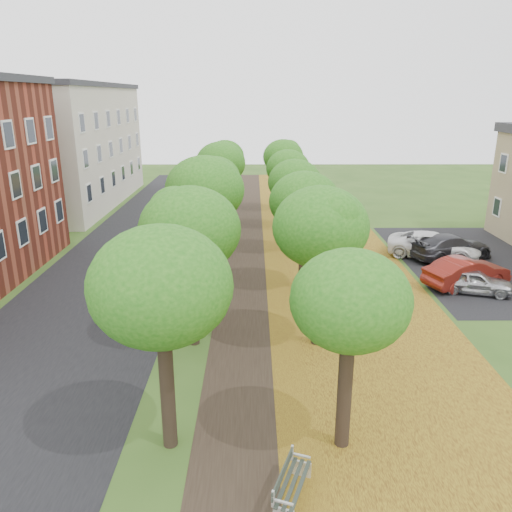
{
  "coord_description": "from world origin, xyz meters",
  "views": [
    {
      "loc": [
        0.14,
        -11.72,
        9.33
      ],
      "look_at": [
        0.25,
        9.48,
        2.5
      ],
      "focal_mm": 35.0,
      "sensor_mm": 36.0,
      "label": 1
    }
  ],
  "objects_px": {
    "bench": "(291,483)",
    "car_grey": "(451,247)",
    "car_white": "(434,245)",
    "car_silver": "(473,281)",
    "car_red": "(467,272)"
  },
  "relations": [
    {
      "from": "car_white",
      "to": "car_grey",
      "type": "bearing_deg",
      "value": -89.76
    },
    {
      "from": "car_red",
      "to": "car_white",
      "type": "height_order",
      "value": "car_red"
    },
    {
      "from": "car_silver",
      "to": "car_grey",
      "type": "distance_m",
      "value": 5.48
    },
    {
      "from": "car_white",
      "to": "car_red",
      "type": "bearing_deg",
      "value": -159.29
    },
    {
      "from": "car_silver",
      "to": "car_grey",
      "type": "bearing_deg",
      "value": 6.77
    },
    {
      "from": "car_silver",
      "to": "car_red",
      "type": "relative_size",
      "value": 0.79
    },
    {
      "from": "car_red",
      "to": "car_white",
      "type": "relative_size",
      "value": 0.85
    },
    {
      "from": "bench",
      "to": "car_grey",
      "type": "xyz_separation_m",
      "value": [
        10.87,
        18.65,
        0.3
      ]
    },
    {
      "from": "car_silver",
      "to": "car_red",
      "type": "bearing_deg",
      "value": 16.2
    },
    {
      "from": "car_grey",
      "to": "car_white",
      "type": "xyz_separation_m",
      "value": [
        -0.9,
        0.34,
        0.0
      ]
    },
    {
      "from": "car_red",
      "to": "car_grey",
      "type": "distance_m",
      "value": 4.62
    },
    {
      "from": "bench",
      "to": "car_grey",
      "type": "bearing_deg",
      "value": -10.36
    },
    {
      "from": "car_white",
      "to": "bench",
      "type": "bearing_deg",
      "value": 172.99
    },
    {
      "from": "bench",
      "to": "car_white",
      "type": "distance_m",
      "value": 21.45
    },
    {
      "from": "car_silver",
      "to": "car_grey",
      "type": "height_order",
      "value": "car_grey"
    }
  ]
}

